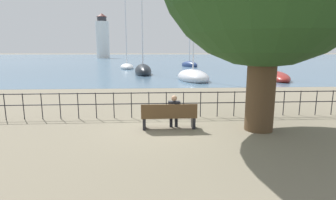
{
  "coord_description": "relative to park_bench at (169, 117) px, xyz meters",
  "views": [
    {
      "loc": [
        -0.6,
        -8.87,
        2.64
      ],
      "look_at": [
        0.0,
        0.5,
        0.92
      ],
      "focal_mm": 28.0,
      "sensor_mm": 36.0,
      "label": 1
    }
  ],
  "objects": [
    {
      "name": "seated_person_left",
      "position": [
        0.18,
        0.08,
        0.21
      ],
      "size": [
        0.41,
        0.35,
        1.17
      ],
      "color": "black",
      "rests_on": "ground_plane"
    },
    {
      "name": "harbor_lighthouse",
      "position": [
        -22.15,
        112.66,
        8.6
      ],
      "size": [
        5.75,
        5.75,
        19.44
      ],
      "color": "white",
      "rests_on": "ground_plane"
    },
    {
      "name": "sailboat_2",
      "position": [
        -4.52,
        34.13,
        -0.1
      ],
      "size": [
        2.77,
        5.46,
        12.24
      ],
      "rotation": [
        0.0,
        0.0,
        0.13
      ],
      "color": "white",
      "rests_on": "ground_plane"
    },
    {
      "name": "sailboat_3",
      "position": [
        6.45,
        39.72,
        -0.1
      ],
      "size": [
        3.35,
        5.86,
        9.3
      ],
      "rotation": [
        0.0,
        0.0,
        0.31
      ],
      "color": "navy",
      "rests_on": "ground_plane"
    },
    {
      "name": "park_bench",
      "position": [
        0.0,
        0.0,
        0.0
      ],
      "size": [
        1.92,
        0.45,
        0.9
      ],
      "color": "brown",
      "rests_on": "ground_plane"
    },
    {
      "name": "sailboat_1",
      "position": [
        3.33,
        15.79,
        -0.09
      ],
      "size": [
        3.34,
        6.01,
        11.29
      ],
      "rotation": [
        0.0,
        0.0,
        0.14
      ],
      "color": "silver",
      "rests_on": "ground_plane"
    },
    {
      "name": "sailboat_4",
      "position": [
        -1.61,
        23.3,
        -0.05
      ],
      "size": [
        2.56,
        6.99,
        9.67
      ],
      "rotation": [
        0.0,
        0.0,
        0.09
      ],
      "color": "black",
      "rests_on": "ground_plane"
    },
    {
      "name": "ground_plane",
      "position": [
        0.0,
        0.06,
        -0.44
      ],
      "size": [
        1000.0,
        1000.0,
        0.0
      ],
      "primitive_type": "plane",
      "color": "#7A705B"
    },
    {
      "name": "sailboat_0",
      "position": [
        11.6,
        16.09,
        -0.13
      ],
      "size": [
        3.58,
        7.1,
        12.18
      ],
      "rotation": [
        0.0,
        0.0,
        -0.23
      ],
      "color": "maroon",
      "rests_on": "ground_plane"
    },
    {
      "name": "promenade_railing",
      "position": [
        -0.0,
        1.66,
        0.26
      ],
      "size": [
        15.61,
        0.04,
        1.05
      ],
      "color": "black",
      "rests_on": "ground_plane"
    },
    {
      "name": "harbor_water",
      "position": [
        0.0,
        160.42,
        -0.43
      ],
      "size": [
        600.0,
        300.0,
        0.01
      ],
      "color": "slate",
      "rests_on": "ground_plane"
    }
  ]
}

